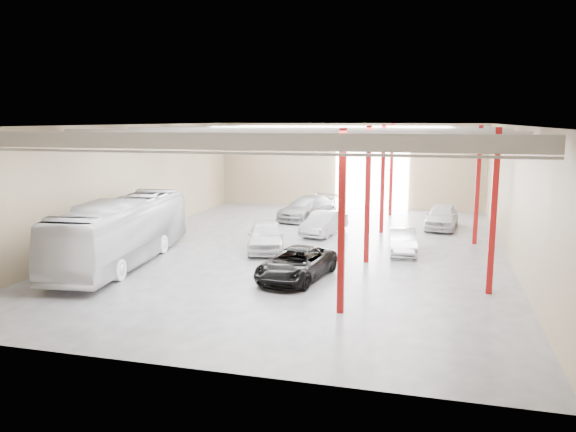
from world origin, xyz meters
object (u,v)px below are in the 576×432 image
at_px(car_row_c, 307,208).
at_px(car_right_near, 403,241).
at_px(black_sedan, 296,264).
at_px(car_right_far, 442,216).
at_px(car_row_b, 324,223).
at_px(coach_bus, 122,231).
at_px(car_row_a, 266,236).

relative_size(car_row_c, car_right_near, 1.44).
bearing_deg(black_sedan, car_right_far, 75.76).
relative_size(black_sedan, car_row_c, 0.90).
bearing_deg(car_row_b, car_right_far, 40.74).
xyz_separation_m(black_sedan, car_row_b, (-0.76, 10.40, 0.03)).
bearing_deg(car_right_far, car_row_b, -145.03).
relative_size(car_row_b, car_right_near, 1.14).
distance_m(black_sedan, car_right_far, 15.85).
height_order(coach_bus, car_row_c, coach_bus).
bearing_deg(car_right_far, car_right_near, -98.84).
bearing_deg(coach_bus, car_right_near, 16.44).
height_order(car_row_a, car_row_b, car_row_a).
distance_m(black_sedan, car_row_b, 10.43).
bearing_deg(car_right_far, coach_bus, -132.96).
bearing_deg(car_row_c, car_row_a, -70.09).
distance_m(car_row_b, car_right_near, 6.51).
height_order(coach_bus, car_right_far, coach_bus).
bearing_deg(black_sedan, car_row_b, 104.31).
bearing_deg(car_right_near, car_row_a, -176.40).
bearing_deg(car_right_far, car_row_c, 179.14).
distance_m(car_row_a, car_right_near, 7.61).
relative_size(black_sedan, car_row_b, 1.14).
xyz_separation_m(coach_bus, car_right_far, (15.89, 13.82, -0.83)).
distance_m(black_sedan, car_row_c, 15.90).
xyz_separation_m(black_sedan, car_right_far, (6.54, 14.44, 0.11)).
height_order(car_row_a, car_right_near, car_row_a).
relative_size(coach_bus, car_right_near, 2.96).
bearing_deg(car_row_a, car_row_b, 50.26).
bearing_deg(black_sedan, car_right_near, 65.75).
height_order(car_row_a, car_right_far, car_row_a).
bearing_deg(black_sedan, car_row_a, 130.70).
bearing_deg(black_sedan, car_row_c, 111.28).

